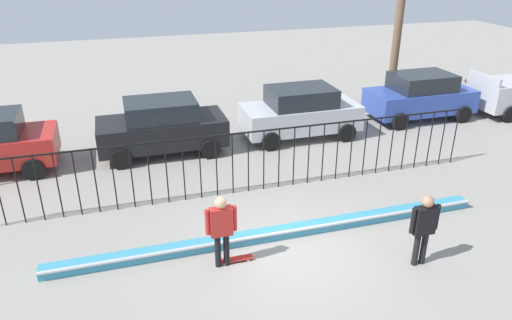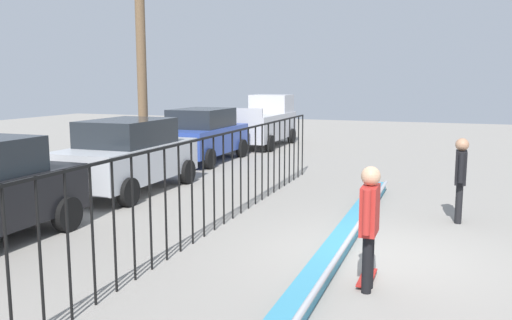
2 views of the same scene
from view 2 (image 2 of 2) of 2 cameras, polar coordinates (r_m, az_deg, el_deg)
name	(u,v)px [view 2 (image 2 of 2)]	position (r m, az deg, el deg)	size (l,w,h in m)	color
ground_plane	(380,256)	(9.27, 13.10, -9.98)	(60.00, 60.00, 0.00)	gray
bowl_coping_ledge	(339,245)	(9.33, 8.84, -8.95)	(11.00, 0.40, 0.27)	teal
perimeter_fence	(203,177)	(9.88, -5.67, -1.79)	(14.04, 0.04, 1.87)	black
skateboarder	(369,217)	(7.50, 12.06, -5.98)	(0.71, 0.27, 1.76)	black
skateboard	(367,278)	(8.11, 11.80, -12.23)	(0.80, 0.20, 0.07)	#A51E19
camera_operator	(461,172)	(11.63, 21.07, -1.23)	(0.71, 0.27, 1.75)	black
parked_car_silver	(128,155)	(14.32, -13.55, 0.53)	(4.30, 2.12, 1.90)	#B7BABF
parked_car_blue	(202,135)	(19.27, -5.78, 2.73)	(4.30, 2.12, 1.90)	#2D479E
pickup_truck	(263,123)	(23.79, 0.73, 4.04)	(4.70, 2.12, 2.24)	#B7B7BC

